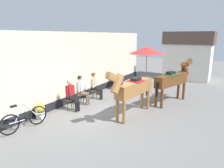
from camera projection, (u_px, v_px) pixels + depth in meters
ground_plane at (135, 97)px, 10.94m from camera, size 40.00×40.00×0.00m
pub_facade_wall at (79, 69)px, 10.58m from camera, size 0.34×14.00×3.40m
distant_cottage at (189, 55)px, 15.33m from camera, size 3.40×2.60×3.50m
seated_visitor_near at (71, 93)px, 8.87m from camera, size 0.61×0.49×1.39m
seated_visitor_middle at (82, 88)px, 9.69m from camera, size 0.61×0.49×1.39m
seated_visitor_far at (95, 84)px, 10.48m from camera, size 0.61×0.48×1.39m
saddled_horse_near at (133, 89)px, 8.15m from camera, size 0.68×2.99×2.06m
saddled_horse_far at (173, 79)px, 9.86m from camera, size 1.17×2.90×2.06m
flower_planter_near at (40, 110)px, 8.08m from camera, size 0.43×0.43×0.64m
leaning_bicycle at (24, 119)px, 7.13m from camera, size 0.50×1.75×1.02m
cafe_parasol at (147, 51)px, 11.97m from camera, size 2.10×2.10×2.58m
satchel_bag at (99, 93)px, 11.45m from camera, size 0.30×0.21×0.20m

